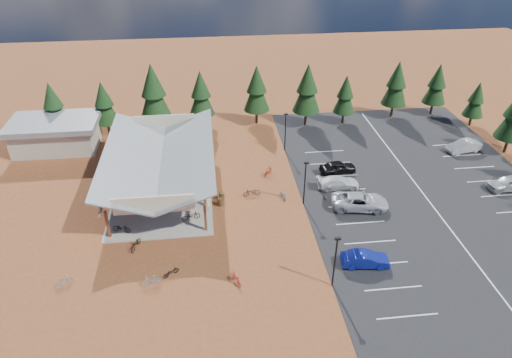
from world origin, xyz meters
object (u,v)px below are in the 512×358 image
(bike_15, at_px, (268,171))
(bike_3, at_px, (152,159))
(bike_5, at_px, (173,193))
(lamp_post_0, at_px, (335,258))
(lamp_post_1, at_px, (305,180))
(bike_4, at_px, (191,216))
(bike_13, at_px, (152,281))
(car_3, at_px, (338,183))
(car_4, at_px, (338,167))
(lamp_post_2, at_px, (285,129))
(bike_7, at_px, (185,159))
(car_2, at_px, (360,201))
(outbuilding, at_px, (56,134))
(trash_bin_0, at_px, (220,202))
(bike_8, at_px, (136,244))
(car_9, at_px, (464,146))
(bike_9, at_px, (64,281))
(car_1, at_px, (365,259))
(car_8, at_px, (508,183))
(bike_0, at_px, (121,228))
(bike_12, at_px, (171,272))
(bike_11, at_px, (236,278))
(bike_6, at_px, (174,170))
(trash_bin_1, at_px, (222,196))
(bike_1, at_px, (132,188))
(bike_14, at_px, (283,195))
(bike_pavilion, at_px, (160,157))

(bike_15, bearing_deg, bike_3, 19.43)
(bike_5, bearing_deg, lamp_post_0, -154.40)
(lamp_post_1, xyz_separation_m, bike_4, (-11.85, -1.57, -2.39))
(bike_13, distance_m, car_3, 23.42)
(bike_3, height_order, car_4, car_4)
(lamp_post_2, distance_m, bike_7, 12.95)
(car_2, bearing_deg, bike_5, 87.24)
(outbuilding, relative_size, trash_bin_0, 12.22)
(bike_8, xyz_separation_m, car_9, (39.54, 14.31, 0.29))
(lamp_post_2, bearing_deg, car_2, -67.21)
(car_3, bearing_deg, bike_9, 115.50)
(bike_7, height_order, bike_8, bike_7)
(car_1, distance_m, car_8, 22.11)
(bike_8, bearing_deg, car_2, 28.75)
(bike_7, xyz_separation_m, car_8, (35.69, -10.02, 0.19))
(bike_5, distance_m, car_1, 21.43)
(lamp_post_2, relative_size, bike_13, 2.95)
(bike_0, height_order, car_8, car_8)
(car_2, distance_m, car_9, 19.95)
(bike_8, xyz_separation_m, bike_12, (3.37, -4.00, -0.10))
(bike_3, height_order, car_9, car_9)
(lamp_post_1, xyz_separation_m, bike_11, (-8.04, -10.78, -2.47))
(bike_6, distance_m, bike_12, 17.15)
(lamp_post_1, bearing_deg, car_9, 21.76)
(bike_3, relative_size, bike_15, 0.87)
(bike_7, bearing_deg, outbuilding, 62.08)
(lamp_post_1, height_order, bike_4, lamp_post_1)
(trash_bin_0, bearing_deg, bike_5, 158.27)
(bike_5, distance_m, bike_15, 11.38)
(trash_bin_1, distance_m, bike_12, 12.06)
(lamp_post_0, bearing_deg, bike_5, 133.22)
(bike_7, height_order, bike_9, bike_7)
(lamp_post_1, bearing_deg, car_8, 0.34)
(car_3, xyz_separation_m, car_9, (18.15, 6.48, 0.08))
(bike_9, distance_m, bike_11, 14.45)
(bike_1, xyz_separation_m, car_8, (41.43, -4.24, 0.24))
(bike_8, height_order, car_4, car_4)
(bike_14, bearing_deg, bike_pavilion, 152.42)
(lamp_post_1, bearing_deg, car_2, -14.48)
(bike_9, distance_m, bike_13, 7.37)
(outbuilding, xyz_separation_m, bike_4, (17.15, -17.57, -1.44))
(bike_5, distance_m, bike_9, 14.88)
(bike_6, distance_m, car_1, 24.95)
(lamp_post_2, relative_size, car_1, 1.21)
(bike_8, distance_m, car_8, 40.37)
(outbuilding, relative_size, bike_12, 7.17)
(bike_8, height_order, car_3, car_3)
(bike_4, height_order, car_2, car_2)
(car_8, bearing_deg, car_9, 179.84)
(bike_14, bearing_deg, bike_0, -177.73)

